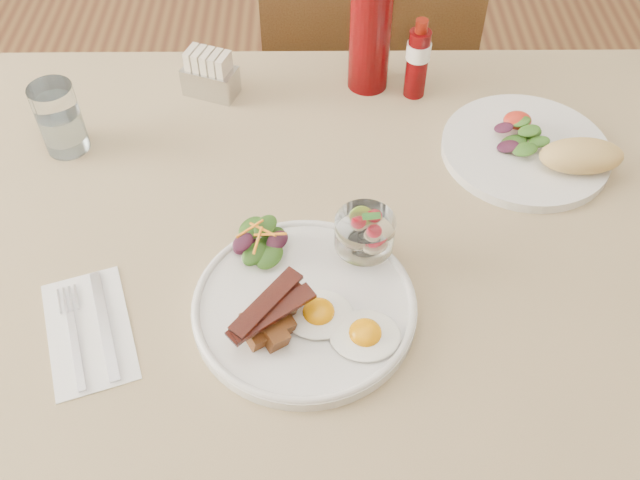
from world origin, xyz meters
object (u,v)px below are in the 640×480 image
chair_far (363,80)px  main_plate (304,307)px  sugar_caddy (210,76)px  water_glass (61,122)px  second_plate (538,150)px  fruit_cup (365,233)px  table (390,276)px  hot_sauce_bottle (418,60)px  ketchup_bottle (370,36)px

chair_far → main_plate: bearing=-98.9°
sugar_caddy → water_glass: water_glass is taller
second_plate → fruit_cup: bearing=-143.6°
table → hot_sauce_bottle: bearing=80.0°
main_plate → ketchup_bottle: 0.49m
table → second_plate: (0.23, 0.16, 0.11)m
table → second_plate: bearing=34.6°
ketchup_bottle → water_glass: 0.49m
hot_sauce_bottle → water_glass: 0.56m
main_plate → water_glass: bearing=139.5°
fruit_cup → hot_sauce_bottle: (0.10, 0.36, 0.01)m
table → chair_far: (0.00, 0.66, -0.14)m
main_plate → sugar_caddy: bearing=109.3°
main_plate → hot_sauce_bottle: (0.18, 0.44, 0.06)m
main_plate → hot_sauce_bottle: 0.48m
fruit_cup → sugar_caddy: (-0.23, 0.37, -0.02)m
hot_sauce_bottle → fruit_cup: bearing=-105.8°
water_glass → table: bearing=-21.1°
hot_sauce_bottle → sugar_caddy: size_ratio=1.41×
table → fruit_cup: bearing=-135.7°
chair_far → sugar_caddy: size_ratio=9.56×
fruit_cup → sugar_caddy: fruit_cup is taller
hot_sauce_bottle → water_glass: size_ratio=1.24×
table → fruit_cup: (-0.05, -0.05, 0.15)m
ketchup_bottle → sugar_caddy: 0.27m
ketchup_bottle → sugar_caddy: bearing=-175.2°
table → water_glass: bearing=158.9°
main_plate → water_glass: size_ratio=2.52×
chair_far → second_plate: 0.61m
chair_far → second_plate: size_ratio=3.60×
fruit_cup → water_glass: size_ratio=0.70×
hot_sauce_bottle → water_glass: (-0.54, -0.13, -0.02)m
table → second_plate: second_plate is taller
chair_far → ketchup_bottle: bearing=-93.6°
second_plate → chair_far: bearing=114.0°
chair_far → sugar_caddy: 0.51m
water_glass → main_plate: bearing=-40.5°
main_plate → second_plate: (0.35, 0.28, 0.01)m
table → sugar_caddy: (-0.28, 0.32, 0.12)m
fruit_cup → table: bearing=44.3°
water_glass → chair_far: bearing=44.3°
table → chair_far: chair_far is taller
table → ketchup_bottle: size_ratio=6.70×
chair_far → fruit_cup: size_ratio=11.94×
water_glass → hot_sauce_bottle: bearing=13.3°
main_plate → chair_far: bearing=81.1°
chair_far → fruit_cup: (-0.05, -0.71, 0.29)m
fruit_cup → water_glass: bearing=152.1°
second_plate → hot_sauce_bottle: hot_sauce_bottle is taller
main_plate → sugar_caddy: 0.47m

